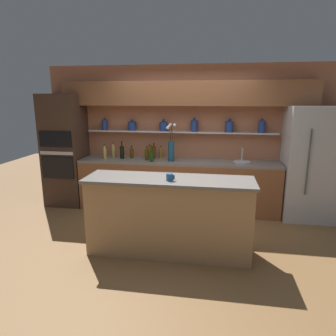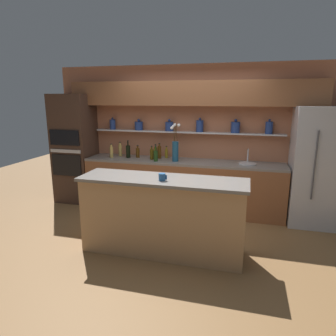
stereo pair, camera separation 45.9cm
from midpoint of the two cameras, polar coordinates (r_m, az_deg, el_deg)
ground_plane at (r=4.49m, az=-2.12°, el=-13.48°), size 12.00×12.00×0.00m
back_wall_unit at (r=5.53m, az=0.85°, el=8.40°), size 5.20×0.44×2.60m
back_counter_unit at (r=5.47m, az=-0.53°, el=-3.30°), size 3.56×0.62×0.92m
island_counter at (r=3.96m, az=-3.19°, el=-9.12°), size 2.16×0.61×1.02m
refrigerator at (r=5.41m, az=23.51°, el=0.72°), size 0.89×0.73×1.89m
oven_tower at (r=6.07m, az=-21.08°, el=3.12°), size 0.71×0.64×2.09m
flower_vase at (r=5.26m, az=-1.92°, el=3.77°), size 0.18×0.12×0.67m
sink_fixture at (r=5.29m, az=11.58°, el=1.27°), size 0.29×0.29×0.25m
bottle_oil_0 at (r=5.58m, az=-3.74°, el=2.82°), size 0.05×0.05×0.23m
bottle_oil_1 at (r=5.41m, az=-6.49°, el=2.55°), size 0.07×0.07×0.25m
bottle_spirit_2 at (r=5.67m, az=-14.25°, el=2.80°), size 0.06×0.06×0.26m
bottle_spirit_3 at (r=5.52m, az=-5.07°, el=3.02°), size 0.07×0.07×0.29m
bottle_wine_4 at (r=5.27m, az=-5.65°, el=2.30°), size 0.07×0.07×0.29m
bottle_oil_5 at (r=5.62m, az=-5.85°, el=2.97°), size 0.06×0.06×0.25m
bottle_wine_6 at (r=5.61m, az=-11.09°, el=2.98°), size 0.08×0.08×0.32m
bottle_spirit_7 at (r=5.78m, az=-12.65°, el=3.15°), size 0.07×0.07×0.28m
bottle_spirit_8 at (r=5.61m, az=-9.26°, el=2.79°), size 0.07×0.07×0.23m
coffee_mug at (r=3.69m, az=-3.25°, el=-1.78°), size 0.11×0.09×0.09m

